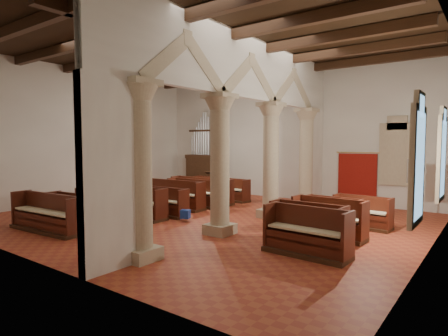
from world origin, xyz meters
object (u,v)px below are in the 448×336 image
(nave_pew_0, at_px, (47,219))
(aisle_pew_0, at_px, (306,239))
(lectern, at_px, (211,185))
(pipe_organ, at_px, (205,166))
(processional_banner, at_px, (414,199))

(nave_pew_0, height_order, aisle_pew_0, aisle_pew_0)
(lectern, distance_m, nave_pew_0, 9.13)
(pipe_organ, height_order, nave_pew_0, pipe_organ)
(pipe_organ, relative_size, processional_banner, 1.92)
(lectern, height_order, nave_pew_0, lectern)
(pipe_organ, height_order, processional_banner, pipe_organ)
(pipe_organ, height_order, lectern, pipe_organ)
(pipe_organ, bearing_deg, lectern, -35.80)
(aisle_pew_0, bearing_deg, pipe_organ, 144.36)
(processional_banner, relative_size, nave_pew_0, 0.78)
(lectern, bearing_deg, nave_pew_0, -96.51)
(nave_pew_0, bearing_deg, lectern, 92.13)
(pipe_organ, relative_size, lectern, 3.58)
(lectern, xyz_separation_m, aisle_pew_0, (8.19, -6.68, -0.12))
(nave_pew_0, xyz_separation_m, aisle_pew_0, (7.30, 2.40, 0.02))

